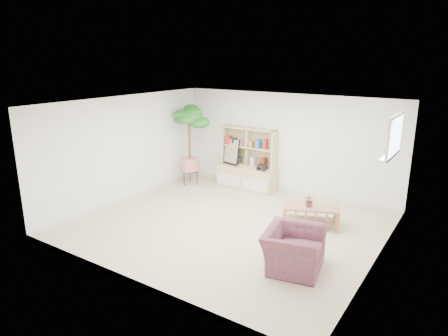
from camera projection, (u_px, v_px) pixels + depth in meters
The scene contains 14 objects.
floor at pixel (229, 227), 7.79m from camera, with size 5.50×5.00×0.01m, color beige.
ceiling at pixel (229, 103), 7.15m from camera, with size 5.50×5.00×0.01m, color white.
walls at pixel (229, 168), 7.47m from camera, with size 5.51×5.01×2.40m.
baseboard at pixel (229, 225), 7.78m from camera, with size 5.50×5.00×0.10m, color silver, non-canonical shape.
window at pixel (395, 136), 6.28m from camera, with size 0.10×0.98×0.68m, color silver, non-canonical shape.
window_sill at pixel (389, 155), 6.40m from camera, with size 0.14×1.00×0.04m, color silver.
storage_unit at pixel (247, 159), 9.88m from camera, with size 1.52×0.51×1.52m, color tan, non-canonical shape.
poster at pixel (232, 151), 10.04m from camera, with size 0.48×0.11×0.66m, color gold, non-canonical shape.
toy_truck at pixel (262, 167), 9.57m from camera, with size 0.30×0.21×0.16m, color black, non-canonical shape.
coffee_table at pixel (311, 216), 7.79m from camera, with size 1.05×0.57×0.43m, color #9B5832, non-canonical shape.
table_plant at pixel (310, 201), 7.63m from camera, with size 0.22×0.19×0.24m, color #134813.
floor_tree at pixel (190, 146), 10.12m from camera, with size 0.76×0.76×2.06m, color #2D6227, non-canonical shape.
armchair at pixel (293, 246), 6.20m from camera, with size 0.98×0.85×0.73m, color navy.
sill_plant at pixel (391, 146), 6.42m from camera, with size 0.13×0.11×0.24m, color #2D6227.
Camera 1 is at (3.89, -6.05, 3.21)m, focal length 32.00 mm.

